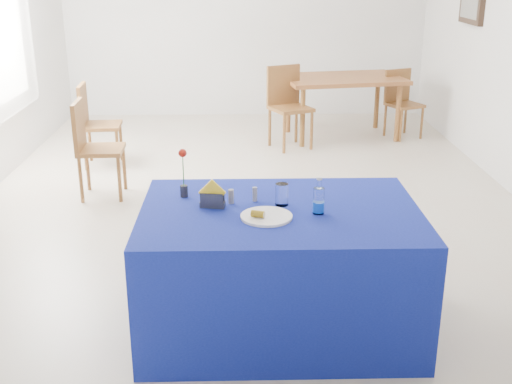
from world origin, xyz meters
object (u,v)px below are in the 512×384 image
(blue_table, at_px, (279,269))
(water_bottle, at_px, (319,201))
(oak_table, at_px, (343,83))
(chair_bg_left, at_px, (287,101))
(chair_win_a, at_px, (91,142))
(chair_win_b, at_px, (94,119))
(plate, at_px, (266,217))
(chair_bg_right, at_px, (401,98))

(blue_table, distance_m, water_bottle, 0.50)
(blue_table, relative_size, oak_table, 1.02)
(chair_bg_left, bearing_deg, blue_table, -119.28)
(chair_bg_left, xyz_separation_m, chair_win_a, (-1.93, -1.70, -0.02))
(chair_bg_left, height_order, chair_win_b, chair_bg_left)
(plate, distance_m, chair_bg_left, 4.19)
(chair_bg_left, distance_m, chair_win_b, 2.24)
(blue_table, xyz_separation_m, water_bottle, (0.21, -0.07, 0.45))
(chair_bg_right, height_order, chair_win_a, chair_win_a)
(blue_table, bearing_deg, oak_table, 76.73)
(plate, bearing_deg, chair_win_a, 121.53)
(blue_table, relative_size, chair_bg_right, 1.92)
(water_bottle, bearing_deg, blue_table, 161.95)
(plate, relative_size, chair_bg_right, 0.35)
(oak_table, bearing_deg, chair_bg_right, 1.00)
(chair_bg_left, relative_size, chair_win_b, 1.07)
(plate, relative_size, chair_win_a, 0.32)
(chair_win_a, bearing_deg, blue_table, -147.96)
(chair_bg_right, bearing_deg, water_bottle, -133.47)
(water_bottle, xyz_separation_m, chair_win_a, (-1.80, 2.40, -0.31))
(plate, bearing_deg, chair_bg_right, 67.77)
(water_bottle, distance_m, oak_table, 4.59)
(blue_table, distance_m, chair_win_a, 2.83)
(blue_table, height_order, chair_win_b, chair_win_b)
(chair_win_a, relative_size, chair_win_b, 1.03)
(blue_table, xyz_separation_m, chair_win_b, (-1.78, 3.31, 0.13))
(blue_table, xyz_separation_m, chair_win_a, (-1.60, 2.33, 0.14))
(plate, height_order, chair_bg_right, chair_bg_right)
(chair_win_b, bearing_deg, water_bottle, -153.13)
(water_bottle, xyz_separation_m, oak_table, (0.84, 4.51, -0.15))
(blue_table, relative_size, chair_bg_left, 1.68)
(oak_table, bearing_deg, chair_win_b, -158.17)
(chair_bg_left, bearing_deg, chair_win_b, 174.30)
(plate, height_order, water_bottle, water_bottle)
(blue_table, relative_size, chair_win_a, 1.76)
(chair_bg_right, bearing_deg, blue_table, -136.10)
(blue_table, height_order, chair_win_a, chair_win_a)
(chair_bg_right, xyz_separation_m, chair_win_b, (-3.57, -1.15, 0.03))
(plate, relative_size, blue_table, 0.18)
(blue_table, height_order, oak_table, blue_table)
(plate, bearing_deg, chair_win_b, 116.28)
(chair_bg_right, xyz_separation_m, chair_win_a, (-3.39, -2.13, 0.04))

